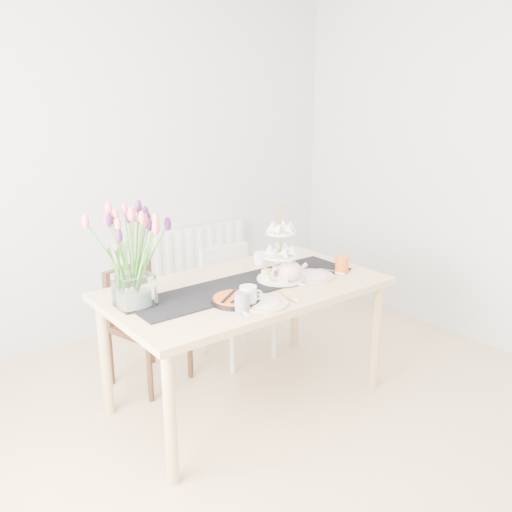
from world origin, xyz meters
TOP-DOWN VIEW (x-y plane):
  - room_shell at (0.00, 0.00)m, footprint 4.50×4.50m
  - radiator at (0.50, 2.19)m, footprint 1.20×0.08m
  - dining_table at (0.11, 0.80)m, footprint 1.60×0.90m
  - chair_brown at (-0.26, 1.43)m, footprint 0.48×0.48m
  - chair_white at (0.42, 1.37)m, footprint 0.40×0.40m
  - table_runner at (0.11, 0.80)m, footprint 1.40×0.35m
  - tulip_vase at (-0.54, 0.89)m, footprint 0.65×0.65m
  - cake_stand at (0.32, 0.74)m, footprint 0.28×0.28m
  - teapot at (0.34, 0.67)m, footprint 0.26×0.23m
  - cream_jug at (0.42, 1.06)m, footprint 0.10×0.10m
  - tart_tin at (-0.10, 0.61)m, footprint 0.26×0.26m
  - mug_grey at (-0.13, 0.50)m, footprint 0.10×0.10m
  - mug_white at (-0.07, 0.54)m, footprint 0.11×0.11m
  - mug_orange at (0.73, 0.63)m, footprint 0.11×0.11m
  - plate_left at (0.00, 0.50)m, footprint 0.31×0.31m
  - plate_right at (0.52, 0.66)m, footprint 0.33×0.33m

SIDE VIEW (x-z plane):
  - chair_brown at x=-0.26m, z-range 0.06..0.82m
  - radiator at x=0.50m, z-range 0.15..0.75m
  - chair_white at x=0.42m, z-range 0.06..0.84m
  - dining_table at x=0.11m, z-range 0.30..1.05m
  - table_runner at x=0.11m, z-range 0.75..0.76m
  - plate_right at x=0.52m, z-range 0.75..0.76m
  - plate_left at x=0.00m, z-range 0.75..0.76m
  - tart_tin at x=-0.10m, z-range 0.75..0.78m
  - cream_jug at x=0.42m, z-range 0.75..0.83m
  - mug_grey at x=-0.13m, z-range 0.75..0.85m
  - mug_orange at x=0.73m, z-range 0.75..0.85m
  - mug_white at x=-0.07m, z-range 0.75..0.86m
  - teapot at x=0.34m, z-range 0.75..0.89m
  - cake_stand at x=0.32m, z-range 0.66..1.07m
  - tulip_vase at x=-0.54m, z-range 0.83..1.38m
  - room_shell at x=0.00m, z-range -0.95..3.55m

